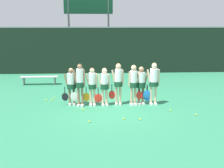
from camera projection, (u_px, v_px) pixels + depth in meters
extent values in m
plane|color=#2D7F56|center=(113.00, 105.00, 11.20)|extent=(140.00, 140.00, 0.00)
cube|color=black|center=(107.00, 51.00, 17.99)|extent=(60.00, 0.06, 3.10)
cube|color=slate|center=(107.00, 27.00, 17.63)|extent=(60.00, 0.08, 0.08)
cylinder|color=#515156|center=(69.00, 30.00, 19.46)|extent=(0.14, 0.14, 5.79)
cylinder|color=#515156|center=(108.00, 30.00, 19.61)|extent=(0.14, 0.14, 5.79)
cube|color=#0F3823|center=(88.00, 2.00, 19.07)|extent=(3.58, 0.12, 1.71)
cube|color=#B2B2B7|center=(39.00, 77.00, 14.78)|extent=(2.12, 0.38, 0.04)
cylinder|color=slate|center=(55.00, 80.00, 15.01)|extent=(0.06, 0.06, 0.44)
cylinder|color=slate|center=(55.00, 81.00, 14.77)|extent=(0.06, 0.06, 0.44)
cylinder|color=slate|center=(25.00, 81.00, 14.91)|extent=(0.06, 0.06, 0.44)
cylinder|color=slate|center=(23.00, 82.00, 14.66)|extent=(0.06, 0.06, 0.44)
cylinder|color=#8C664C|center=(74.00, 96.00, 11.12)|extent=(0.10, 0.10, 0.76)
cylinder|color=#8C664C|center=(70.00, 97.00, 11.10)|extent=(0.10, 0.10, 0.76)
cube|color=white|center=(74.00, 104.00, 11.16)|extent=(0.12, 0.24, 0.09)
cube|color=white|center=(70.00, 104.00, 11.15)|extent=(0.12, 0.24, 0.09)
cylinder|color=#16422B|center=(71.00, 86.00, 11.01)|extent=(0.37, 0.37, 0.21)
cylinder|color=white|center=(71.00, 81.00, 10.95)|extent=(0.33, 0.33, 0.62)
sphere|color=#8C664C|center=(71.00, 71.00, 10.86)|extent=(0.20, 0.20, 0.20)
sphere|color=#D8B772|center=(71.00, 70.00, 10.87)|extent=(0.18, 0.18, 0.18)
cylinder|color=#8C664C|center=(66.00, 81.00, 10.94)|extent=(0.20, 0.08, 0.60)
cylinder|color=#8C664C|center=(76.00, 81.00, 10.97)|extent=(0.08, 0.08, 0.59)
cylinder|color=black|center=(65.00, 90.00, 10.99)|extent=(0.03, 0.03, 0.26)
ellipsoid|color=black|center=(65.00, 97.00, 11.06)|extent=(0.28, 0.03, 0.35)
cylinder|color=#8C664C|center=(82.00, 96.00, 10.94)|extent=(0.10, 0.10, 0.86)
cylinder|color=#8C664C|center=(79.00, 96.00, 10.96)|extent=(0.10, 0.10, 0.86)
cube|color=white|center=(82.00, 105.00, 11.00)|extent=(0.15, 0.26, 0.09)
cube|color=white|center=(79.00, 105.00, 11.02)|extent=(0.15, 0.26, 0.09)
cylinder|color=#16422B|center=(80.00, 85.00, 10.84)|extent=(0.34, 0.34, 0.22)
cylinder|color=white|center=(80.00, 78.00, 10.77)|extent=(0.30, 0.30, 0.74)
sphere|color=#8C664C|center=(80.00, 67.00, 10.66)|extent=(0.19, 0.19, 0.19)
sphere|color=#4C331E|center=(80.00, 66.00, 10.68)|extent=(0.18, 0.18, 0.18)
cylinder|color=#8C664C|center=(75.00, 78.00, 10.80)|extent=(0.23, 0.12, 0.70)
cylinder|color=#8C664C|center=(84.00, 78.00, 10.75)|extent=(0.08, 0.08, 0.70)
cylinder|color=black|center=(74.00, 88.00, 10.89)|extent=(0.03, 0.03, 0.29)
ellipsoid|color=silver|center=(74.00, 96.00, 10.97)|extent=(0.31, 0.03, 0.40)
cylinder|color=beige|center=(94.00, 97.00, 11.05)|extent=(0.10, 0.10, 0.77)
cylinder|color=beige|center=(91.00, 97.00, 11.05)|extent=(0.10, 0.10, 0.77)
cube|color=white|center=(94.00, 105.00, 11.10)|extent=(0.13, 0.25, 0.09)
cube|color=white|center=(91.00, 105.00, 11.10)|extent=(0.13, 0.25, 0.09)
cylinder|color=#16422B|center=(92.00, 86.00, 10.95)|extent=(0.33, 0.33, 0.19)
cylinder|color=white|center=(92.00, 80.00, 10.89)|extent=(0.28, 0.28, 0.64)
sphere|color=beige|center=(92.00, 70.00, 10.80)|extent=(0.20, 0.20, 0.20)
sphere|color=#4C331E|center=(92.00, 70.00, 10.81)|extent=(0.18, 0.18, 0.18)
cylinder|color=beige|center=(88.00, 81.00, 10.90)|extent=(0.21, 0.09, 0.61)
cylinder|color=beige|center=(96.00, 81.00, 10.89)|extent=(0.08, 0.08, 0.61)
cylinder|color=black|center=(86.00, 90.00, 10.97)|extent=(0.03, 0.03, 0.27)
ellipsoid|color=orange|center=(86.00, 97.00, 11.04)|extent=(0.30, 0.03, 0.37)
cylinder|color=beige|center=(107.00, 97.00, 11.05)|extent=(0.10, 0.10, 0.77)
cylinder|color=beige|center=(103.00, 97.00, 11.02)|extent=(0.10, 0.10, 0.77)
cube|color=white|center=(107.00, 105.00, 11.10)|extent=(0.14, 0.25, 0.09)
cube|color=white|center=(103.00, 105.00, 11.07)|extent=(0.14, 0.25, 0.09)
cylinder|color=#16422B|center=(105.00, 86.00, 10.93)|extent=(0.35, 0.35, 0.22)
cylinder|color=white|center=(104.00, 81.00, 10.88)|extent=(0.30, 0.30, 0.62)
sphere|color=beige|center=(104.00, 71.00, 10.78)|extent=(0.21, 0.21, 0.21)
sphere|color=#D8B772|center=(104.00, 70.00, 10.80)|extent=(0.19, 0.19, 0.19)
cylinder|color=beige|center=(100.00, 81.00, 10.85)|extent=(0.20, 0.10, 0.59)
cylinder|color=beige|center=(109.00, 81.00, 10.91)|extent=(0.08, 0.08, 0.59)
cylinder|color=black|center=(98.00, 91.00, 10.91)|extent=(0.03, 0.03, 0.28)
ellipsoid|color=red|center=(98.00, 98.00, 10.98)|extent=(0.31, 0.03, 0.38)
cylinder|color=tan|center=(120.00, 95.00, 11.15)|extent=(0.10, 0.10, 0.85)
cylinder|color=tan|center=(116.00, 95.00, 11.15)|extent=(0.10, 0.10, 0.85)
cube|color=white|center=(120.00, 104.00, 11.21)|extent=(0.13, 0.25, 0.09)
cube|color=white|center=(116.00, 104.00, 11.21)|extent=(0.13, 0.25, 0.09)
cylinder|color=#16422B|center=(118.00, 84.00, 11.04)|extent=(0.35, 0.35, 0.21)
cylinder|color=white|center=(118.00, 77.00, 10.98)|extent=(0.30, 0.30, 0.70)
sphere|color=tan|center=(118.00, 67.00, 10.87)|extent=(0.22, 0.22, 0.22)
sphere|color=olive|center=(118.00, 66.00, 10.89)|extent=(0.21, 0.21, 0.21)
cylinder|color=tan|center=(114.00, 78.00, 10.98)|extent=(0.22, 0.09, 0.66)
cylinder|color=tan|center=(123.00, 78.00, 10.98)|extent=(0.08, 0.08, 0.66)
cylinder|color=black|center=(112.00, 87.00, 11.06)|extent=(0.03, 0.03, 0.27)
ellipsoid|color=red|center=(112.00, 95.00, 11.13)|extent=(0.28, 0.03, 0.37)
cylinder|color=tan|center=(135.00, 96.00, 11.10)|extent=(0.10, 0.10, 0.82)
cylinder|color=tan|center=(131.00, 96.00, 11.07)|extent=(0.10, 0.10, 0.82)
cube|color=white|center=(135.00, 104.00, 11.16)|extent=(0.15, 0.25, 0.09)
cube|color=white|center=(132.00, 104.00, 11.12)|extent=(0.15, 0.25, 0.09)
cylinder|color=#16422B|center=(134.00, 85.00, 10.97)|extent=(0.34, 0.34, 0.22)
cylinder|color=white|center=(134.00, 79.00, 10.91)|extent=(0.30, 0.30, 0.67)
sphere|color=tan|center=(134.00, 68.00, 10.81)|extent=(0.22, 0.22, 0.22)
sphere|color=#D8B772|center=(134.00, 67.00, 10.83)|extent=(0.20, 0.20, 0.20)
cylinder|color=tan|center=(138.00, 79.00, 10.96)|extent=(0.22, 0.11, 0.64)
cylinder|color=tan|center=(130.00, 79.00, 10.88)|extent=(0.08, 0.08, 0.64)
cylinder|color=black|center=(140.00, 88.00, 11.05)|extent=(0.03, 0.03, 0.26)
ellipsoid|color=red|center=(140.00, 95.00, 11.12)|extent=(0.27, 0.03, 0.36)
cylinder|color=#8C664C|center=(143.00, 95.00, 11.23)|extent=(0.10, 0.10, 0.78)
cylinder|color=#8C664C|center=(139.00, 96.00, 11.20)|extent=(0.10, 0.10, 0.78)
cube|color=white|center=(143.00, 103.00, 11.28)|extent=(0.14, 0.25, 0.09)
cube|color=white|center=(139.00, 104.00, 11.25)|extent=(0.14, 0.25, 0.09)
cylinder|color=#16422B|center=(141.00, 85.00, 11.11)|extent=(0.36, 0.36, 0.24)
cylinder|color=white|center=(141.00, 80.00, 11.06)|extent=(0.32, 0.32, 0.63)
sphere|color=#8C664C|center=(142.00, 70.00, 10.96)|extent=(0.21, 0.21, 0.21)
sphere|color=#D8B772|center=(141.00, 69.00, 10.98)|extent=(0.19, 0.19, 0.19)
cylinder|color=#8C664C|center=(146.00, 80.00, 11.10)|extent=(0.21, 0.10, 0.60)
cylinder|color=#8C664C|center=(137.00, 80.00, 11.03)|extent=(0.08, 0.08, 0.60)
cylinder|color=black|center=(147.00, 89.00, 11.18)|extent=(0.03, 0.03, 0.29)
ellipsoid|color=blue|center=(147.00, 96.00, 11.26)|extent=(0.31, 0.03, 0.40)
cylinder|color=beige|center=(155.00, 95.00, 11.16)|extent=(0.10, 0.10, 0.86)
cylinder|color=beige|center=(151.00, 95.00, 11.14)|extent=(0.10, 0.10, 0.86)
cube|color=white|center=(155.00, 104.00, 11.21)|extent=(0.12, 0.24, 0.09)
cube|color=white|center=(151.00, 104.00, 11.20)|extent=(0.12, 0.24, 0.09)
cylinder|color=#16422B|center=(154.00, 84.00, 11.04)|extent=(0.39, 0.39, 0.18)
cylinder|color=white|center=(154.00, 77.00, 10.97)|extent=(0.34, 0.34, 0.71)
sphere|color=beige|center=(154.00, 66.00, 10.87)|extent=(0.22, 0.22, 0.22)
sphere|color=#D8B772|center=(154.00, 65.00, 10.88)|extent=(0.21, 0.21, 0.21)
cylinder|color=beige|center=(149.00, 77.00, 10.96)|extent=(0.22, 0.08, 0.67)
cylinder|color=beige|center=(159.00, 77.00, 10.99)|extent=(0.08, 0.08, 0.67)
cylinder|color=black|center=(147.00, 87.00, 11.03)|extent=(0.03, 0.03, 0.26)
ellipsoid|color=blue|center=(147.00, 94.00, 11.10)|extent=(0.31, 0.03, 0.35)
sphere|color=#CCE033|center=(171.00, 110.00, 10.44)|extent=(0.07, 0.07, 0.07)
sphere|color=#CCE033|center=(46.00, 100.00, 11.77)|extent=(0.07, 0.07, 0.07)
sphere|color=#CCE033|center=(52.00, 100.00, 11.80)|extent=(0.07, 0.07, 0.07)
sphere|color=#CCE033|center=(140.00, 119.00, 9.44)|extent=(0.07, 0.07, 0.07)
sphere|color=#CCE033|center=(124.00, 119.00, 9.47)|extent=(0.07, 0.07, 0.07)
sphere|color=#CCE033|center=(90.00, 122.00, 9.22)|extent=(0.07, 0.07, 0.07)
sphere|color=#CCE033|center=(132.00, 100.00, 11.75)|extent=(0.07, 0.07, 0.07)
sphere|color=#CCE033|center=(54.00, 98.00, 12.15)|extent=(0.07, 0.07, 0.07)
sphere|color=#CCE033|center=(83.00, 110.00, 10.49)|extent=(0.07, 0.07, 0.07)
sphere|color=#CCE033|center=(196.00, 115.00, 9.92)|extent=(0.07, 0.07, 0.07)
sphere|color=#CCE033|center=(94.00, 99.00, 11.99)|extent=(0.07, 0.07, 0.07)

